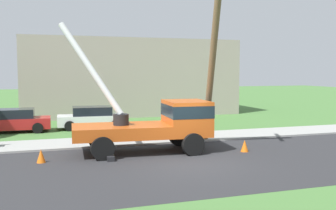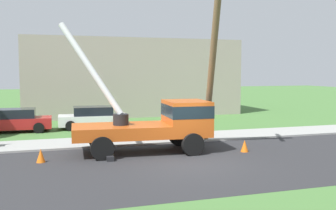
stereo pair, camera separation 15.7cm
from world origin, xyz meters
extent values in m
plane|color=#477538|center=(0.00, 12.00, 0.00)|extent=(120.00, 120.00, 0.00)
cube|color=#2B2B2D|center=(0.00, 0.00, 0.00)|extent=(80.00, 8.65, 0.01)
cube|color=#9E9E99|center=(0.00, 5.74, 0.05)|extent=(80.00, 2.83, 0.10)
cube|color=#C65119|center=(-2.27, 2.79, 1.02)|extent=(4.46, 2.70, 0.55)
cube|color=#C65119|center=(0.82, 2.57, 1.55)|extent=(2.07, 2.53, 1.60)
cube|color=#19232D|center=(0.82, 2.57, 1.90)|extent=(2.09, 2.55, 0.56)
cylinder|color=black|center=(-2.25, 2.79, 1.55)|extent=(0.70, 0.70, 0.50)
cylinder|color=silver|center=(-3.48, 3.53, 3.85)|extent=(2.80, 1.84, 4.26)
cube|color=black|center=(-2.97, 1.39, 0.10)|extent=(0.32, 0.32, 0.20)
cube|color=black|center=(-2.76, 4.28, 0.10)|extent=(0.32, 0.32, 0.20)
cylinder|color=black|center=(0.70, 1.38, 0.50)|extent=(1.00, 0.30, 1.00)
cylinder|color=black|center=(0.87, 3.77, 0.50)|extent=(1.00, 0.30, 1.00)
cylinder|color=black|center=(-3.26, 1.66, 0.50)|extent=(1.00, 0.30, 1.00)
cylinder|color=black|center=(-3.09, 4.05, 0.50)|extent=(1.00, 0.30, 1.00)
cylinder|color=brown|center=(2.30, 2.97, 4.16)|extent=(1.12, 3.72, 8.44)
cone|color=orange|center=(3.27, 1.39, 0.28)|extent=(0.36, 0.36, 0.56)
cone|color=orange|center=(-5.72, 2.01, 0.28)|extent=(0.36, 0.36, 0.56)
cube|color=#B21E1E|center=(-7.32, 10.99, 0.55)|extent=(4.45, 1.93, 0.65)
cube|color=black|center=(-7.32, 10.99, 1.15)|extent=(2.51, 1.73, 0.55)
cylinder|color=black|center=(-5.89, 10.05, 0.32)|extent=(0.64, 0.22, 0.64)
cylinder|color=black|center=(-5.84, 11.85, 0.32)|extent=(0.64, 0.22, 0.64)
cube|color=silver|center=(-2.51, 11.15, 0.55)|extent=(4.49, 2.03, 0.65)
cube|color=black|center=(-2.51, 11.15, 1.15)|extent=(2.55, 1.78, 0.55)
cylinder|color=black|center=(-1.11, 10.18, 0.32)|extent=(0.64, 0.22, 0.64)
cylinder|color=black|center=(-1.01, 11.98, 0.32)|extent=(0.64, 0.22, 0.64)
cylinder|color=black|center=(-4.01, 10.33, 0.32)|extent=(0.64, 0.22, 0.64)
cylinder|color=black|center=(-3.91, 12.13, 0.32)|extent=(0.64, 0.22, 0.64)
cube|color=#A5998C|center=(1.78, 18.95, 3.20)|extent=(18.00, 6.00, 6.40)
camera|label=1|loc=(-5.66, -14.60, 3.73)|focal=42.02mm
camera|label=2|loc=(-5.51, -14.65, 3.73)|focal=42.02mm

